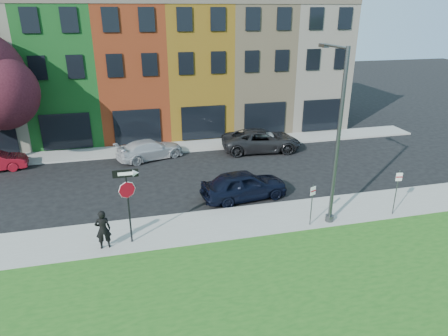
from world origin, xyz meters
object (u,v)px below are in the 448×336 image
object	(u,v)px
man	(103,229)
stop_sign	(127,192)
sedan_near	(244,185)
street_lamp	(336,139)

from	to	relation	value
man	stop_sign	bearing A→B (deg)	-175.05
stop_sign	sedan_near	distance (m)	7.11
sedan_near	stop_sign	bearing A→B (deg)	110.96
street_lamp	sedan_near	bearing A→B (deg)	132.85
sedan_near	street_lamp	size ratio (longest dim) A/B	0.60
stop_sign	man	bearing A→B (deg)	-169.34
stop_sign	street_lamp	distance (m)	9.48
stop_sign	man	world-z (taller)	stop_sign
sedan_near	street_lamp	world-z (taller)	street_lamp
stop_sign	man	distance (m)	1.92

